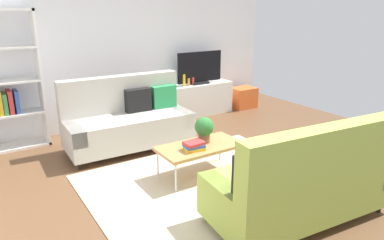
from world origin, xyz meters
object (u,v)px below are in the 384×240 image
Objects in this scene: bookshelf at (0,88)px; coffee_table at (200,147)px; tv at (200,68)px; bottle_0 at (184,80)px; bottle_1 at (189,82)px; storage_trunk at (243,98)px; table_book_0 at (194,148)px; tv_console at (199,99)px; potted_plant at (204,128)px; vase_0 at (173,82)px; couch_green at (302,182)px; couch_beige at (128,120)px; bottle_2 at (193,81)px.

coffee_table is at bearing -49.96° from bookshelf.
tv is (1.55, 2.32, 0.56)m from coffee_table.
bottle_1 is (0.11, 0.00, -0.04)m from bottle_0.
tv is 0.48× the size of bookshelf.
bottle_1 is at bearing -1.05° from bookshelf.
bottle_1 is at bearing 177.50° from storage_trunk.
tv reaches higher than table_book_0.
potted_plant is (-1.45, -2.28, 0.29)m from tv_console.
bookshelf is 11.79× the size of vase_0.
bookshelf is 4.70m from storage_trunk.
bookshelf is at bearing 178.95° from bottle_1.
bookshelf is 14.67× the size of bottle_1.
couch_green reaches higher than tv_console.
tv_console is 7.86× the size of vase_0.
potted_plant is 2.38× the size of bottle_1.
couch_beige is at bearing -30.41° from bookshelf.
storage_trunk is 3.45× the size of bottle_2.
coffee_table is 3.23× the size of potted_plant.
bottle_0 reaches higher than bottle_1.
bookshelf reaches higher than bottle_1.
potted_plant is 2.53m from bottle_1.
storage_trunk is at bearing -5.10° from vase_0.
table_book_0 is at bearing -114.28° from vase_0.
couch_green is 4.44m from bookshelf.
bookshelf is 6.16× the size of potted_plant.
potted_plant is 2.48m from bottle_0.
potted_plant is 0.34m from table_book_0.
potted_plant is at bearing 32.06° from coffee_table.
bottle_0 reaches higher than storage_trunk.
tv is 4.35× the size of bottle_0.
coffee_table is 1.10× the size of tv.
tv_console reaches higher than coffee_table.
storage_trunk is 1.46m from bottle_1.
vase_0 is (-0.58, 0.07, -0.22)m from tv.
bottle_2 is (1.38, 2.30, 0.32)m from coffee_table.
tv_console is 1.40× the size of tv.
couch_beige is 3.70× the size of storage_trunk.
couch_beige reaches higher than storage_trunk.
tv is at bearing -90.00° from tv_console.
coffee_table is 2.60m from vase_0.
bottle_2 is (-0.17, -0.04, 0.40)m from tv_console.
couch_green is at bearing -72.22° from table_book_0.
tv_console is at bearing -4.93° from vase_0.
couch_green is 0.94× the size of bookshelf.
potted_plant reaches higher than table_book_0.
bookshelf reaches higher than bottle_0.
vase_0 is at bearing 69.60° from potted_plant.
coffee_table is at bearing -123.70° from tv.
coffee_table is at bearing 106.72° from couch_green.
couch_beige reaches higher than coffee_table.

